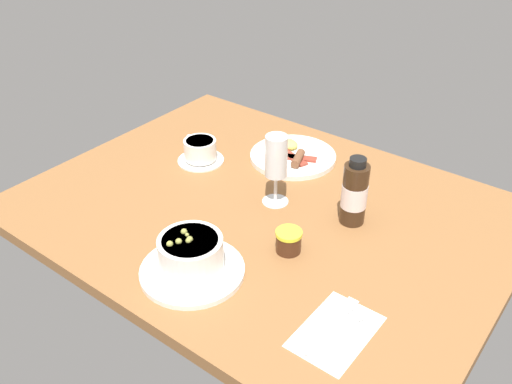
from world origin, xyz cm
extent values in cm
cube|color=brown|center=(0.00, 0.00, -1.50)|extent=(110.00, 84.00, 3.00)
cylinder|color=white|center=(2.51, -27.26, 0.60)|extent=(21.01, 21.01, 1.20)
cylinder|color=white|center=(2.51, -27.26, 4.85)|extent=(12.82, 12.82, 7.30)
cylinder|color=beige|center=(2.51, -27.26, 7.70)|extent=(11.02, 11.02, 1.60)
sphere|color=#939443|center=(0.53, -30.67, 8.60)|extent=(1.32, 1.32, 1.32)
sphere|color=#939443|center=(0.06, -26.21, 8.60)|extent=(1.29, 1.29, 1.29)
sphere|color=#939443|center=(1.33, -29.07, 8.60)|extent=(1.28, 1.28, 1.28)
sphere|color=#939443|center=(2.54, -27.32, 8.60)|extent=(1.29, 1.29, 1.29)
sphere|color=#939443|center=(1.18, -26.60, 8.60)|extent=(0.83, 0.83, 0.83)
sphere|color=#939443|center=(2.65, -27.80, 8.60)|extent=(1.10, 1.10, 1.10)
cube|color=white|center=(33.32, -23.38, 0.15)|extent=(11.44, 17.15, 0.30)
cube|color=silver|center=(32.12, -24.38, 0.55)|extent=(1.31, 14.01, 0.50)
cube|color=silver|center=(32.12, -16.58, 0.55)|extent=(2.23, 3.62, 0.40)
cube|color=silver|center=(34.92, -24.38, 0.55)|extent=(1.10, 13.01, 0.50)
ellipsoid|color=silver|center=(34.92, -17.38, 0.60)|extent=(2.40, 4.00, 0.60)
cylinder|color=white|center=(-26.45, 7.29, 0.45)|extent=(12.35, 12.35, 0.90)
cylinder|color=white|center=(-26.45, 7.29, 3.57)|extent=(8.59, 8.59, 5.34)
cylinder|color=#2E2116|center=(-26.45, 7.29, 5.74)|extent=(7.30, 7.30, 1.00)
torus|color=white|center=(-31.51, 8.84, 3.84)|extent=(3.68, 1.82, 3.60)
cylinder|color=white|center=(0.74, 3.60, 0.20)|extent=(6.27, 6.27, 0.40)
cylinder|color=white|center=(0.74, 3.60, 3.94)|extent=(0.80, 0.80, 7.07)
cylinder|color=white|center=(0.74, 3.60, 12.47)|extent=(5.14, 5.14, 9.99)
cylinder|color=#EFEEB4|center=(0.74, 3.60, 10.97)|extent=(4.22, 4.22, 6.00)
cylinder|color=#442515|center=(13.67, -9.72, 2.09)|extent=(5.34, 5.34, 4.17)
cylinder|color=yellow|center=(13.67, -9.72, 4.57)|extent=(5.60, 5.60, 0.80)
cylinder|color=#382314|center=(19.00, 7.76, 7.20)|extent=(5.64, 5.64, 14.40)
cylinder|color=silver|center=(19.00, 7.76, 6.91)|extent=(5.76, 5.76, 5.47)
cylinder|color=black|center=(19.00, 7.76, 15.34)|extent=(3.67, 3.67, 1.86)
cylinder|color=white|center=(-7.55, 23.25, 0.70)|extent=(23.00, 23.00, 1.40)
cube|color=#973828|center=(-4.75, 22.18, 1.70)|extent=(9.21, 5.81, 0.60)
cube|color=brown|center=(-5.87, 21.24, 1.70)|extent=(9.28, 5.28, 0.60)
cylinder|color=brown|center=(-4.10, 20.38, 2.60)|extent=(4.45, 7.33, 2.20)
ellipsoid|color=#F2D859|center=(-11.00, 25.55, 2.40)|extent=(6.00, 4.80, 2.40)
camera|label=1|loc=(64.03, -86.89, 74.56)|focal=39.18mm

